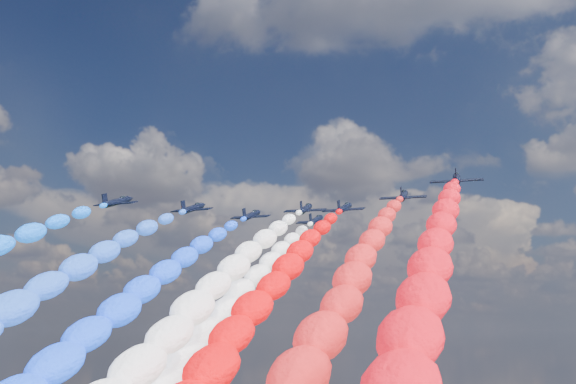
% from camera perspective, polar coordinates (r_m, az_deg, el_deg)
% --- Properties ---
extents(jet_0, '(8.85, 11.85, 5.90)m').
position_cam_1_polar(jet_0, '(136.79, -13.97, -0.80)').
color(jet_0, black).
extents(jet_1, '(8.91, 11.89, 5.90)m').
position_cam_1_polar(jet_1, '(141.01, -7.88, -1.34)').
color(jet_1, black).
extents(trail_1, '(6.24, 93.18, 47.34)m').
position_cam_1_polar(trail_1, '(97.96, -20.62, -9.36)').
color(trail_1, blue).
extents(jet_2, '(8.66, 11.71, 5.90)m').
position_cam_1_polar(jet_2, '(148.52, -3.05, -1.94)').
color(jet_2, black).
extents(trail_2, '(6.24, 93.18, 47.34)m').
position_cam_1_polar(trail_2, '(103.12, -12.87, -9.85)').
color(trail_2, '#1344FF').
extents(jet_3, '(9.24, 12.12, 5.90)m').
position_cam_1_polar(jet_3, '(140.38, 1.46, -1.40)').
color(jet_3, black).
extents(trail_3, '(6.24, 93.18, 47.34)m').
position_cam_1_polar(trail_3, '(93.19, -6.96, -9.92)').
color(trail_3, white).
extents(jet_4, '(8.72, 11.75, 5.90)m').
position_cam_1_polar(jet_4, '(155.12, 2.32, -2.35)').
color(jet_4, black).
extents(trail_4, '(6.24, 93.18, 47.34)m').
position_cam_1_polar(trail_4, '(107.71, -4.57, -10.15)').
color(trail_4, white).
extents(jet_5, '(8.94, 11.91, 5.90)m').
position_cam_1_polar(jet_5, '(139.95, 4.68, -1.33)').
color(jet_5, black).
extents(trail_5, '(6.24, 93.18, 47.34)m').
position_cam_1_polar(trail_5, '(91.72, -2.09, -9.97)').
color(trail_5, '#ED0509').
extents(jet_6, '(9.13, 12.05, 5.90)m').
position_cam_1_polar(jet_6, '(128.33, 9.52, -0.30)').
color(jet_6, black).
extents(trail_6, '(6.24, 93.18, 47.34)m').
position_cam_1_polar(trail_6, '(78.79, 4.81, -9.72)').
color(trail_6, red).
extents(jet_7, '(9.03, 11.97, 5.90)m').
position_cam_1_polar(jet_7, '(115.78, 13.78, 1.07)').
color(jet_7, black).
extents(trail_7, '(6.24, 93.18, 47.34)m').
position_cam_1_polar(trail_7, '(65.39, 11.49, -9.21)').
color(trail_7, red).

